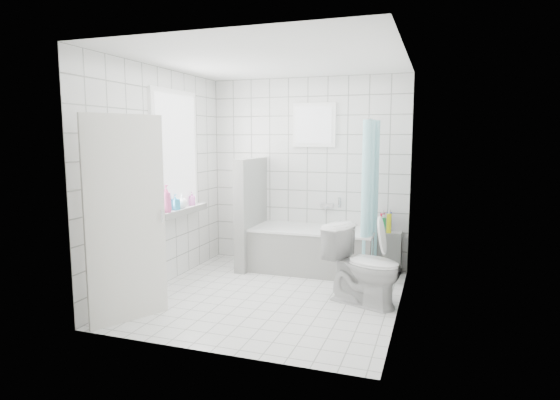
% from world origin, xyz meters
% --- Properties ---
extents(ground, '(3.00, 3.00, 0.00)m').
position_xyz_m(ground, '(0.00, 0.00, 0.00)').
color(ground, white).
rests_on(ground, ground).
extents(ceiling, '(3.00, 3.00, 0.00)m').
position_xyz_m(ceiling, '(0.00, 0.00, 2.60)').
color(ceiling, white).
rests_on(ceiling, ground).
extents(wall_back, '(2.80, 0.02, 2.60)m').
position_xyz_m(wall_back, '(0.00, 1.50, 1.30)').
color(wall_back, white).
rests_on(wall_back, ground).
extents(wall_front, '(2.80, 0.02, 2.60)m').
position_xyz_m(wall_front, '(0.00, -1.50, 1.30)').
color(wall_front, white).
rests_on(wall_front, ground).
extents(wall_left, '(0.02, 3.00, 2.60)m').
position_xyz_m(wall_left, '(-1.40, 0.00, 1.30)').
color(wall_left, white).
rests_on(wall_left, ground).
extents(wall_right, '(0.02, 3.00, 2.60)m').
position_xyz_m(wall_right, '(1.40, 0.00, 1.30)').
color(wall_right, white).
rests_on(wall_right, ground).
extents(window_left, '(0.01, 0.90, 1.40)m').
position_xyz_m(window_left, '(-1.35, 0.30, 1.60)').
color(window_left, white).
rests_on(window_left, wall_left).
extents(window_back, '(0.50, 0.01, 0.50)m').
position_xyz_m(window_back, '(0.10, 1.46, 1.95)').
color(window_back, white).
rests_on(window_back, wall_back).
extents(window_sill, '(0.18, 1.02, 0.08)m').
position_xyz_m(window_sill, '(-1.31, 0.30, 0.86)').
color(window_sill, white).
rests_on(window_sill, wall_left).
extents(door, '(0.41, 0.72, 2.00)m').
position_xyz_m(door, '(-1.06, -1.13, 1.00)').
color(door, silver).
rests_on(door, ground).
extents(bathtub, '(1.63, 0.77, 0.58)m').
position_xyz_m(bathtub, '(0.20, 1.12, 0.29)').
color(bathtub, white).
rests_on(bathtub, ground).
extents(partition_wall, '(0.15, 0.85, 1.50)m').
position_xyz_m(partition_wall, '(-0.68, 1.07, 0.75)').
color(partition_wall, white).
rests_on(partition_wall, ground).
extents(tiled_ledge, '(0.40, 0.24, 0.55)m').
position_xyz_m(tiled_ledge, '(1.12, 1.38, 0.28)').
color(tiled_ledge, white).
rests_on(tiled_ledge, ground).
extents(toilet, '(0.94, 0.73, 0.84)m').
position_xyz_m(toilet, '(1.03, 0.07, 0.42)').
color(toilet, white).
rests_on(toilet, ground).
extents(curtain_rod, '(0.02, 0.80, 0.02)m').
position_xyz_m(curtain_rod, '(0.95, 1.10, 2.00)').
color(curtain_rod, silver).
rests_on(curtain_rod, wall_back).
extents(shower_curtain, '(0.14, 0.48, 1.78)m').
position_xyz_m(shower_curtain, '(0.95, 0.97, 1.10)').
color(shower_curtain, '#4ACFD9').
rests_on(shower_curtain, curtain_rod).
extents(tub_faucet, '(0.18, 0.06, 0.06)m').
position_xyz_m(tub_faucet, '(0.30, 1.46, 0.85)').
color(tub_faucet, silver).
rests_on(tub_faucet, wall_back).
extents(sill_bottles, '(0.14, 0.73, 0.33)m').
position_xyz_m(sill_bottles, '(-1.30, 0.14, 1.03)').
color(sill_bottles, '#EC5B9D').
rests_on(sill_bottles, window_sill).
extents(ledge_bottles, '(0.16, 0.17, 0.26)m').
position_xyz_m(ledge_bottles, '(1.12, 1.34, 0.67)').
color(ledge_bottles, red).
rests_on(ledge_bottles, tiled_ledge).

